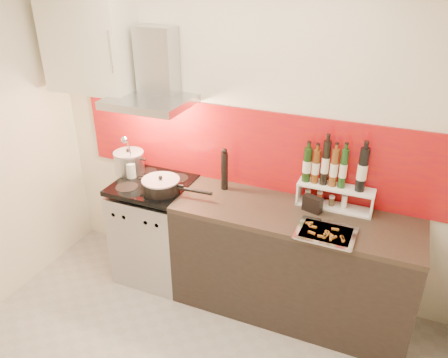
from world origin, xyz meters
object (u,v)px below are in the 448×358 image
at_px(range_stove, 156,231).
at_px(stock_pot, 129,162).
at_px(pepper_mill, 224,170).
at_px(baking_tray, 326,233).
at_px(counter, 291,263).
at_px(saute_pan, 162,185).

height_order(range_stove, stock_pot, stock_pot).
xyz_separation_m(pepper_mill, baking_tray, (0.88, -0.34, -0.15)).
height_order(counter, pepper_mill, pepper_mill).
height_order(counter, stock_pot, stock_pot).
bearing_deg(baking_tray, stock_pot, 170.48).
distance_m(counter, baking_tray, 0.57).
bearing_deg(pepper_mill, baking_tray, -21.36).
distance_m(pepper_mill, baking_tray, 0.96).
height_order(stock_pot, saute_pan, stock_pot).
height_order(counter, saute_pan, saute_pan).
distance_m(stock_pot, pepper_mill, 0.86).
xyz_separation_m(range_stove, pepper_mill, (0.58, 0.15, 0.63)).
bearing_deg(range_stove, stock_pot, 160.19).
relative_size(range_stove, counter, 0.51).
relative_size(range_stove, pepper_mill, 2.60).
distance_m(counter, pepper_mill, 0.89).
bearing_deg(counter, saute_pan, -174.48).
bearing_deg(range_stove, baking_tray, -7.45).
height_order(counter, baking_tray, baking_tray).
relative_size(range_stove, stock_pot, 3.57).
bearing_deg(baking_tray, pepper_mill, 158.64).
xyz_separation_m(stock_pot, saute_pan, (0.43, -0.20, -0.04)).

